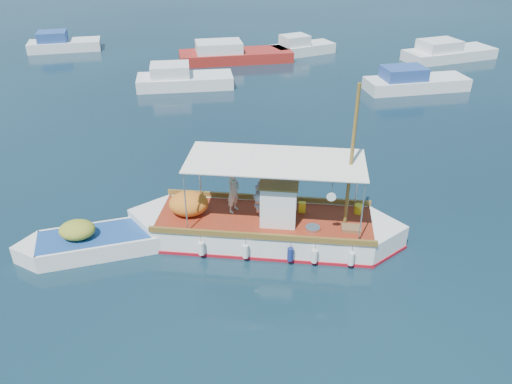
{
  "coord_description": "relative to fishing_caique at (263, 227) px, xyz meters",
  "views": [
    {
      "loc": [
        -1.18,
        -15.79,
        10.89
      ],
      "look_at": [
        -0.81,
        0.0,
        1.73
      ],
      "focal_mm": 35.0,
      "sensor_mm": 36.0,
      "label": 1
    }
  ],
  "objects": [
    {
      "name": "bg_boat_far_w",
      "position": [
        -16.11,
        28.13,
        -0.06
      ],
      "size": [
        6.2,
        3.47,
        1.8
      ],
      "rotation": [
        0.0,
        0.0,
        0.21
      ],
      "color": "silver",
      "rests_on": "ground"
    },
    {
      "name": "bg_boat_e",
      "position": [
        15.63,
        24.46,
        -0.06
      ],
      "size": [
        7.93,
        4.94,
        1.8
      ],
      "rotation": [
        0.0,
        0.0,
        0.34
      ],
      "color": "silver",
      "rests_on": "ground"
    },
    {
      "name": "fishing_caique",
      "position": [
        0.0,
        0.0,
        0.0
      ],
      "size": [
        10.27,
        3.84,
        6.32
      ],
      "rotation": [
        0.0,
        0.0,
        -0.13
      ],
      "color": "white",
      "rests_on": "ground"
    },
    {
      "name": "bg_boat_nw",
      "position": [
        -4.87,
        17.97,
        -0.06
      ],
      "size": [
        6.64,
        3.11,
        1.8
      ],
      "rotation": [
        0.0,
        0.0,
        0.11
      ],
      "color": "silver",
      "rests_on": "ground"
    },
    {
      "name": "dinghy",
      "position": [
        -5.87,
        -0.51,
        -0.24
      ],
      "size": [
        5.9,
        2.78,
        1.49
      ],
      "rotation": [
        0.0,
        0.0,
        0.26
      ],
      "color": "white",
      "rests_on": "ground"
    },
    {
      "name": "bg_boat_far_n",
      "position": [
        4.1,
        26.4,
        -0.06
      ],
      "size": [
        5.61,
        4.04,
        1.8
      ],
      "rotation": [
        0.0,
        0.0,
        0.44
      ],
      "color": "silver",
      "rests_on": "ground"
    },
    {
      "name": "bg_boat_ne",
      "position": [
        10.7,
        17.01,
        -0.06
      ],
      "size": [
        7.14,
        3.37,
        1.8
      ],
      "rotation": [
        0.0,
        0.0,
        0.18
      ],
      "color": "silver",
      "rests_on": "ground"
    },
    {
      "name": "ground",
      "position": [
        0.58,
        0.52,
        -0.55
      ],
      "size": [
        160.0,
        160.0,
        0.0
      ],
      "primitive_type": "plane",
      "color": "black",
      "rests_on": "ground"
    },
    {
      "name": "bg_boat_n",
      "position": [
        -1.57,
        24.32,
        -0.06
      ],
      "size": [
        9.15,
        4.17,
        1.8
      ],
      "rotation": [
        0.0,
        0.0,
        0.16
      ],
      "color": "maroon",
      "rests_on": "ground"
    }
  ]
}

